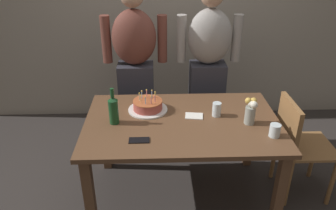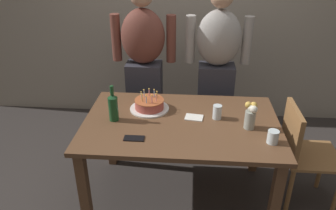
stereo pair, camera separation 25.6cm
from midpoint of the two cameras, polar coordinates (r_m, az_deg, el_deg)
name	(u,v)px [view 2 (the right image)]	position (r m, az deg, el deg)	size (l,w,h in m)	color
ground_plane	(180,195)	(2.98, 4.57, -15.28)	(10.00, 10.00, 0.00)	#332D2B
back_wall	(188,7)	(3.82, 5.48, 16.40)	(5.20, 0.10, 2.60)	#9E9384
dining_table	(181,132)	(2.59, 5.09, -4.76)	(1.50, 0.96, 0.74)	brown
birthday_cake	(149,105)	(2.69, -0.52, -0.03)	(0.32, 0.32, 0.16)	white
water_glass_near	(217,112)	(2.60, 11.30, -1.27)	(0.07, 0.07, 0.11)	silver
water_glass_far	(273,137)	(2.41, 20.61, -5.27)	(0.08, 0.08, 0.09)	silver
wine_bottle	(113,107)	(2.51, -6.60, -0.36)	(0.07, 0.07, 0.29)	#194723
cell_phone	(134,138)	(2.32, -2.76, -5.86)	(0.14, 0.07, 0.01)	black
napkin_stack	(194,117)	(2.60, 7.34, -2.23)	(0.14, 0.10, 0.01)	white
flower_vase	(251,115)	(2.50, 16.96, -1.71)	(0.09, 0.09, 0.21)	#999E93
person_man_bearded	(144,68)	(3.20, -1.88, 6.43)	(0.61, 0.27, 1.66)	#33333D
person_woman_cardigan	(217,70)	(3.21, 10.69, 5.98)	(0.61, 0.27, 1.66)	#33333D
dining_chair	(301,149)	(2.86, 24.46, -7.04)	(0.42, 0.42, 0.87)	olive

